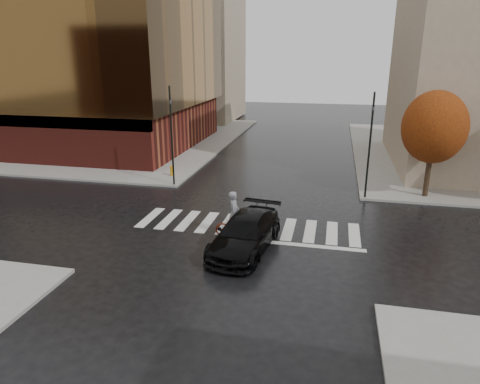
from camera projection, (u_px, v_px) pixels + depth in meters
The scene contains 12 objects.
ground at pixel (245, 229), 22.13m from camera, with size 120.00×120.00×0.00m, color black.
sidewalk_nw at pixel (94, 137), 45.93m from camera, with size 30.00×30.00×0.15m, color gray.
crosswalk at pixel (247, 226), 22.59m from camera, with size 12.00×3.00×0.01m, color silver.
office_glass at pixel (59, 58), 40.81m from camera, with size 27.00×19.00×16.00m.
building_nw_far at pixel (185, 42), 56.64m from camera, with size 14.00×12.00×20.00m, color gray.
tree_ne_a at pixel (434, 127), 25.56m from camera, with size 3.80×3.80×6.50m.
sedan at pixel (245, 233), 19.60m from camera, with size 2.27×5.59×1.62m, color black.
cyclist at pixel (235, 222), 21.01m from camera, with size 2.14×0.97×2.35m.
traffic_light_nw at pixel (171, 131), 28.09m from camera, with size 0.17×0.15×6.57m.
traffic_light_ne at pixel (370, 140), 25.53m from camera, with size 0.19×0.20×6.42m.
fire_hydrant at pixel (172, 170), 31.20m from camera, with size 0.27×0.27×0.77m.
manhole at pixel (239, 216), 23.94m from camera, with size 0.64×0.64×0.01m, color #452818.
Camera 1 is at (4.17, -20.02, 8.67)m, focal length 32.00 mm.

